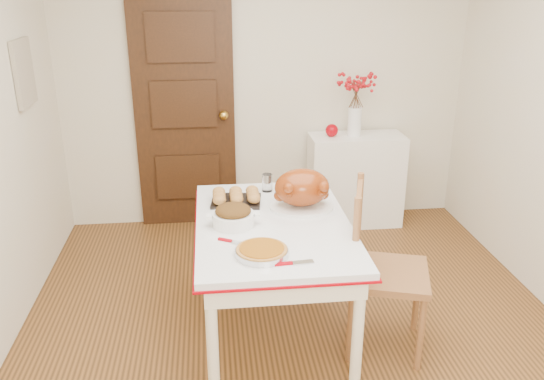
{
  "coord_description": "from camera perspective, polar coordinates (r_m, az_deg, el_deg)",
  "views": [
    {
      "loc": [
        -0.49,
        -2.76,
        2.12
      ],
      "look_at": [
        -0.15,
        0.19,
        0.97
      ],
      "focal_mm": 36.71,
      "sensor_mm": 36.0,
      "label": 1
    }
  ],
  "objects": [
    {
      "name": "turkey_platter",
      "position": [
        3.35,
        3.09,
        0.06
      ],
      "size": [
        0.44,
        0.38,
        0.25
      ],
      "primitive_type": null,
      "rotation": [
        0.0,
        0.0,
        -0.18
      ],
      "color": "#99350A",
      "rests_on": "kitchen_table"
    },
    {
      "name": "apple",
      "position": [
        4.82,
        6.15,
        6.1
      ],
      "size": [
        0.11,
        0.11,
        0.11
      ],
      "primitive_type": "sphere",
      "color": "#9D0009",
      "rests_on": "sideboard"
    },
    {
      "name": "floor",
      "position": [
        3.52,
        2.87,
        -15.9
      ],
      "size": [
        3.5,
        4.0,
        0.0
      ],
      "primitive_type": "cube",
      "color": "#402913",
      "rests_on": "ground"
    },
    {
      "name": "rolls_tray",
      "position": [
        3.48,
        -3.7,
        -0.67
      ],
      "size": [
        0.33,
        0.27,
        0.08
      ],
      "primitive_type": null,
      "rotation": [
        0.0,
        0.0,
        -0.13
      ],
      "color": "#BB7639",
      "rests_on": "kitchen_table"
    },
    {
      "name": "pie_server",
      "position": [
        2.77,
        2.21,
        -7.47
      ],
      "size": [
        0.21,
        0.08,
        0.01
      ],
      "primitive_type": null,
      "rotation": [
        0.0,
        0.0,
        0.09
      ],
      "color": "silver",
      "rests_on": "kitchen_table"
    },
    {
      "name": "kitchen_table",
      "position": [
        3.39,
        0.1,
        -9.38
      ],
      "size": [
        0.9,
        1.32,
        0.79
      ],
      "primitive_type": null,
      "color": "silver",
      "rests_on": "floor"
    },
    {
      "name": "stuffing_dish",
      "position": [
        3.16,
        -4.0,
        -2.64
      ],
      "size": [
        0.36,
        0.31,
        0.12
      ],
      "primitive_type": null,
      "rotation": [
        0.0,
        0.0,
        0.28
      ],
      "color": "brown",
      "rests_on": "kitchen_table"
    },
    {
      "name": "chair_oak",
      "position": [
        3.34,
        11.88,
        -8.03
      ],
      "size": [
        0.57,
        0.57,
        1.03
      ],
      "primitive_type": null,
      "rotation": [
        0.0,
        0.0,
        1.27
      ],
      "color": "brown",
      "rests_on": "floor"
    },
    {
      "name": "pumpkin_pie",
      "position": [
        2.83,
        -1.05,
        -6.2
      ],
      "size": [
        0.32,
        0.32,
        0.06
      ],
      "primitive_type": "cylinder",
      "rotation": [
        0.0,
        0.0,
        -0.22
      ],
      "color": "#8B4A0B",
      "rests_on": "kitchen_table"
    },
    {
      "name": "door_back",
      "position": [
        4.86,
        -8.95,
        7.98
      ],
      "size": [
        0.85,
        0.06,
        2.06
      ],
      "primitive_type": "cube",
      "color": "#3A1E0D",
      "rests_on": "ground"
    },
    {
      "name": "carving_knife",
      "position": [
        2.97,
        -3.61,
        -5.36
      ],
      "size": [
        0.22,
        0.15,
        0.01
      ],
      "primitive_type": null,
      "rotation": [
        0.0,
        0.0,
        -0.49
      ],
      "color": "silver",
      "rests_on": "kitchen_table"
    },
    {
      "name": "berry_vase",
      "position": [
        4.82,
        8.55,
        8.49
      ],
      "size": [
        0.27,
        0.27,
        0.52
      ],
      "primitive_type": null,
      "color": "white",
      "rests_on": "sideboard"
    },
    {
      "name": "shaker_pair",
      "position": [
        3.68,
        4.02,
        0.75
      ],
      "size": [
        0.11,
        0.07,
        0.1
      ],
      "primitive_type": null,
      "rotation": [
        0.0,
        0.0,
        0.31
      ],
      "color": "white",
      "rests_on": "kitchen_table"
    },
    {
      "name": "photo_board",
      "position": [
        4.2,
        -24.11,
        10.91
      ],
      "size": [
        0.03,
        0.35,
        0.45
      ],
      "primitive_type": "cube",
      "color": "beige",
      "rests_on": "ground"
    },
    {
      "name": "sideboard",
      "position": [
        5.02,
        8.51,
        1.02
      ],
      "size": [
        0.82,
        0.36,
        0.82
      ],
      "primitive_type": "cube",
      "color": "white",
      "rests_on": "floor"
    },
    {
      "name": "wall_back",
      "position": [
        4.87,
        -0.69,
        10.9
      ],
      "size": [
        3.5,
        0.0,
        2.5
      ],
      "primitive_type": "cube",
      "color": "beige",
      "rests_on": "ground"
    },
    {
      "name": "drinking_glass",
      "position": [
        3.65,
        -0.5,
        0.76
      ],
      "size": [
        0.08,
        0.08,
        0.12
      ],
      "primitive_type": "cylinder",
      "rotation": [
        0.0,
        0.0,
        0.12
      ],
      "color": "white",
      "rests_on": "kitchen_table"
    }
  ]
}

